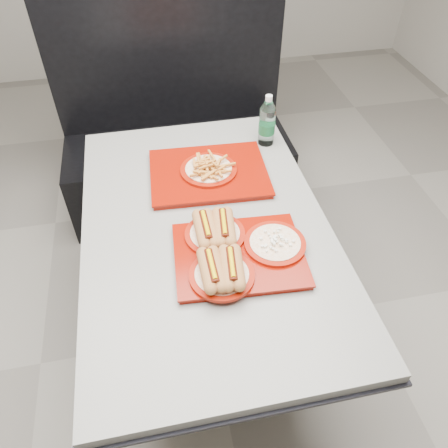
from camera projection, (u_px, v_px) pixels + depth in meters
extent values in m
plane|color=gray|center=(210.00, 333.00, 2.14)|extent=(6.00, 6.00, 0.00)
cylinder|color=black|center=(210.00, 330.00, 2.12)|extent=(0.52, 0.52, 0.05)
cylinder|color=black|center=(208.00, 285.00, 1.87)|extent=(0.11, 0.11, 0.66)
cube|color=black|center=(206.00, 232.00, 1.65)|extent=(0.92, 1.42, 0.01)
cube|color=gray|center=(206.00, 228.00, 1.63)|extent=(0.90, 1.40, 0.04)
cube|color=black|center=(180.00, 172.00, 2.70)|extent=(1.30, 0.55, 0.45)
cube|color=black|center=(167.00, 66.00, 2.47)|extent=(1.30, 0.10, 1.10)
cube|color=#7D0E03|center=(239.00, 256.00, 1.49)|extent=(0.45, 0.36, 0.02)
cube|color=#7D0E03|center=(239.00, 254.00, 1.48)|extent=(0.46, 0.37, 0.01)
cylinder|color=#8D1304|center=(222.00, 275.00, 1.40)|extent=(0.21, 0.21, 0.01)
cylinder|color=white|center=(222.00, 274.00, 1.40)|extent=(0.18, 0.18, 0.00)
cylinder|color=#8D1304|center=(215.00, 234.00, 1.53)|extent=(0.21, 0.21, 0.01)
cylinder|color=white|center=(215.00, 233.00, 1.53)|extent=(0.18, 0.18, 0.00)
cylinder|color=#8D1304|center=(275.00, 243.00, 1.50)|extent=(0.21, 0.21, 0.01)
cylinder|color=white|center=(275.00, 242.00, 1.50)|extent=(0.18, 0.18, 0.00)
cube|color=#7D0E03|center=(209.00, 174.00, 1.81)|extent=(0.49, 0.39, 0.02)
cube|color=#7D0E03|center=(209.00, 172.00, 1.80)|extent=(0.50, 0.40, 0.01)
cylinder|color=#8D1304|center=(209.00, 170.00, 1.80)|extent=(0.23, 0.23, 0.01)
cylinder|color=white|center=(209.00, 168.00, 1.79)|extent=(0.19, 0.19, 0.01)
cylinder|color=silver|center=(267.00, 126.00, 1.94)|extent=(0.07, 0.07, 0.17)
cylinder|color=#16592F|center=(267.00, 128.00, 1.95)|extent=(0.07, 0.07, 0.05)
cone|color=silver|center=(268.00, 105.00, 1.87)|extent=(0.07, 0.07, 0.04)
cylinder|color=silver|center=(269.00, 98.00, 1.85)|extent=(0.03, 0.03, 0.02)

